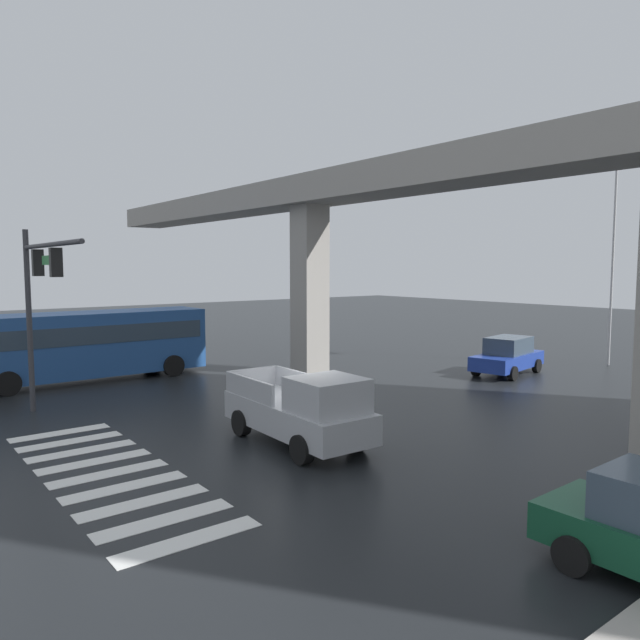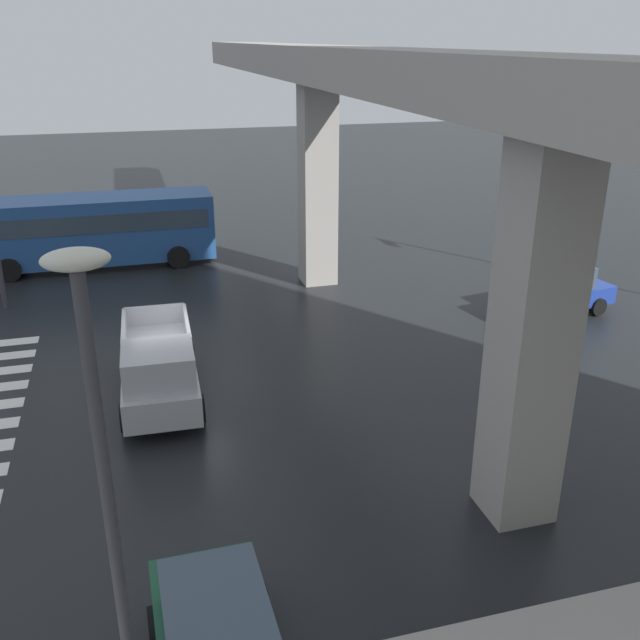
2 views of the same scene
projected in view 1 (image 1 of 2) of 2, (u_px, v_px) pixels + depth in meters
The scene contains 8 objects.
ground_plane at pixel (300, 433), 17.64m from camera, with size 120.00×120.00×0.00m, color black.
crosswalk_stripes at pixel (109, 474), 14.19m from camera, with size 9.35×2.80×0.01m.
elevated_overpass at pixel (441, 188), 20.69m from camera, with size 55.18×2.40×8.93m.
pickup_truck at pixel (303, 411), 16.35m from camera, with size 5.16×2.20×2.08m.
city_bus at pixel (78, 342), 25.36m from camera, with size 2.81×10.80×2.99m.
sedan_blue at pixel (508, 356), 27.26m from camera, with size 2.54×4.55×1.72m.
traffic_signal_mast at pixel (40, 285), 18.63m from camera, with size 6.49×0.32×6.20m.
flagpole at pixel (616, 229), 29.17m from camera, with size 1.16×0.12×11.97m.
Camera 1 is at (14.02, -10.09, 4.97)m, focal length 33.21 mm.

